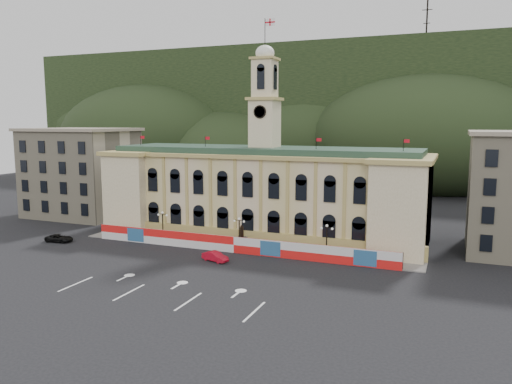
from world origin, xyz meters
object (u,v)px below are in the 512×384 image
at_px(lamp_center, 239,230).
at_px(red_sedan, 215,257).
at_px(statue, 242,241).
at_px(black_suv, 59,238).

distance_m(lamp_center, red_sedan, 7.71).
distance_m(statue, red_sedan, 8.35).
bearing_deg(statue, red_sedan, -93.76).
bearing_deg(black_suv, red_sedan, -98.29).
xyz_separation_m(statue, lamp_center, (0.00, -1.00, 1.89)).
relative_size(statue, black_suv, 0.76).
relative_size(statue, lamp_center, 0.72).
bearing_deg(black_suv, statue, -82.70).
relative_size(lamp_center, red_sedan, 1.16).
bearing_deg(statue, lamp_center, -90.00).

